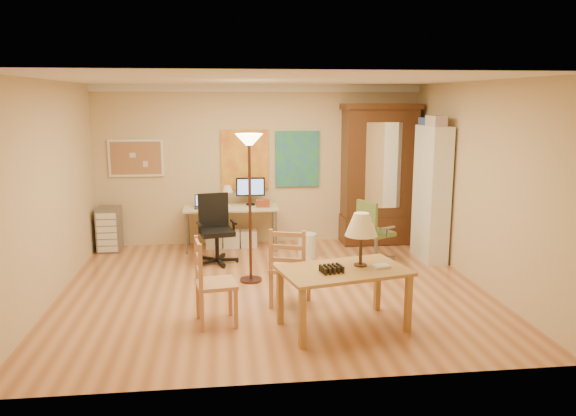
{
  "coord_description": "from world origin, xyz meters",
  "views": [
    {
      "loc": [
        -0.64,
        -7.04,
        2.47
      ],
      "look_at": [
        0.23,
        0.3,
        1.02
      ],
      "focal_mm": 35.0,
      "sensor_mm": 36.0,
      "label": 1
    }
  ],
  "objects": [
    {
      "name": "floor",
      "position": [
        0.0,
        0.0,
        0.0
      ],
      "size": [
        5.5,
        5.5,
        0.0
      ],
      "primitive_type": "plane",
      "color": "#985C36",
      "rests_on": "ground"
    },
    {
      "name": "armoire",
      "position": [
        2.02,
        2.24,
        1.04
      ],
      "size": [
        1.3,
        0.62,
        2.38
      ],
      "color": "#3B2710",
      "rests_on": "floor"
    },
    {
      "name": "art_panel_left",
      "position": [
        -0.25,
        2.47,
        1.45
      ],
      "size": [
        0.8,
        0.04,
        1.0
      ],
      "primitive_type": "cube",
      "color": "yellow",
      "rests_on": "floor"
    },
    {
      "name": "bookshelf",
      "position": [
        2.55,
        1.13,
        1.03
      ],
      "size": [
        0.31,
        0.83,
        2.07
      ],
      "color": "white",
      "rests_on": "floor"
    },
    {
      "name": "drawer_cart",
      "position": [
        -2.5,
        2.19,
        0.36
      ],
      "size": [
        0.36,
        0.44,
        0.73
      ],
      "color": "slate",
      "rests_on": "floor"
    },
    {
      "name": "corkboard",
      "position": [
        -2.05,
        2.47,
        1.5
      ],
      "size": [
        0.9,
        0.04,
        0.62
      ],
      "primitive_type": "cube",
      "color": "#A3724C",
      "rests_on": "floor"
    },
    {
      "name": "office_chair_green",
      "position": [
        1.66,
        1.07,
        0.26
      ],
      "size": [
        0.6,
        0.59,
        0.96
      ],
      "color": "slate",
      "rests_on": "floor"
    },
    {
      "name": "office_chair_black",
      "position": [
        -0.75,
        1.31,
        0.28
      ],
      "size": [
        0.65,
        0.65,
        1.05
      ],
      "color": "black",
      "rests_on": "floor"
    },
    {
      "name": "ladder_chair_back",
      "position": [
        0.14,
        -0.63,
        0.46
      ],
      "size": [
        0.57,
        0.56,
        0.98
      ],
      "color": "#BA7B55",
      "rests_on": "floor"
    },
    {
      "name": "torchiere_lamp",
      "position": [
        -0.28,
        0.36,
        1.62
      ],
      "size": [
        0.37,
        0.37,
        2.02
      ],
      "color": "#3F2119",
      "rests_on": "floor"
    },
    {
      "name": "art_panel_right",
      "position": [
        0.65,
        2.47,
        1.45
      ],
      "size": [
        0.75,
        0.04,
        0.95
      ],
      "primitive_type": "cube",
      "color": "#2969A5",
      "rests_on": "floor"
    },
    {
      "name": "dining_table",
      "position": [
        0.72,
        -1.33,
        0.8
      ],
      "size": [
        1.49,
        1.09,
        1.26
      ],
      "color": "olive",
      "rests_on": "floor"
    },
    {
      "name": "wastebin",
      "position": [
        0.67,
        1.45,
        0.19
      ],
      "size": [
        0.3,
        0.3,
        0.38
      ],
      "primitive_type": "cylinder",
      "color": "silver",
      "rests_on": "floor"
    },
    {
      "name": "crown_molding",
      "position": [
        0.0,
        2.46,
        2.64
      ],
      "size": [
        5.5,
        0.08,
        0.12
      ],
      "primitive_type": "cube",
      "color": "white",
      "rests_on": "floor"
    },
    {
      "name": "ladder_chair_left",
      "position": [
        -0.76,
        -1.08,
        0.46
      ],
      "size": [
        0.49,
        0.51,
        0.97
      ],
      "color": "#BA7B55",
      "rests_on": "floor"
    },
    {
      "name": "computer_desk",
      "position": [
        -0.48,
        2.16,
        0.43
      ],
      "size": [
        1.55,
        0.68,
        1.17
      ],
      "color": "#BFB58C",
      "rests_on": "floor"
    }
  ]
}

